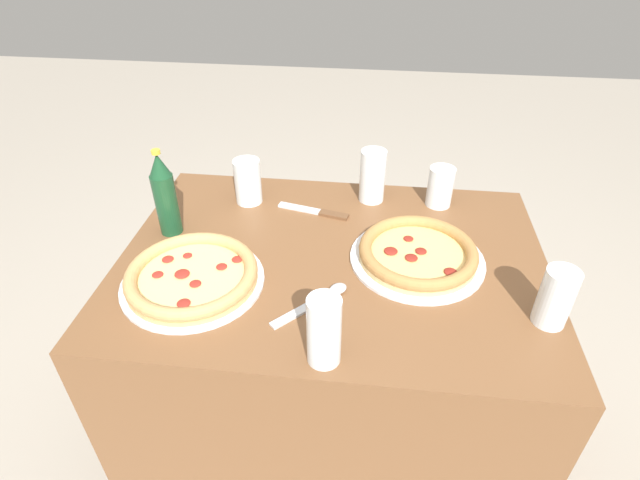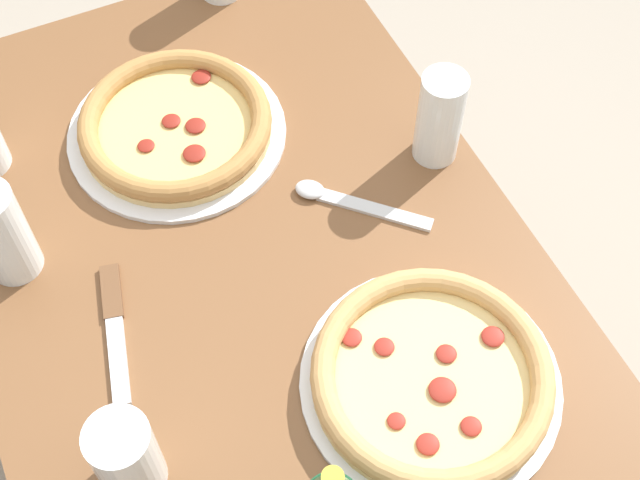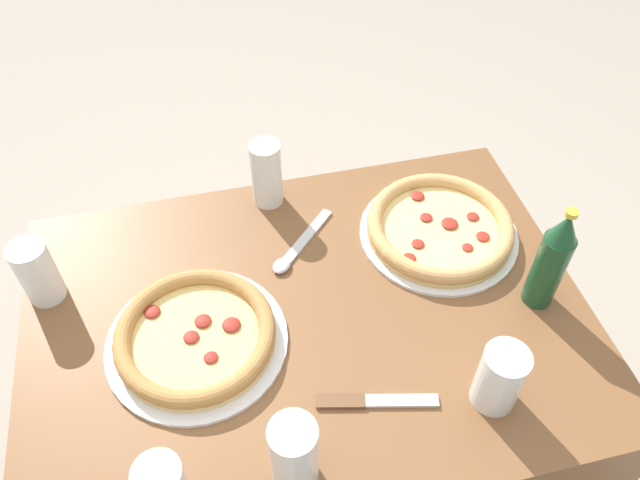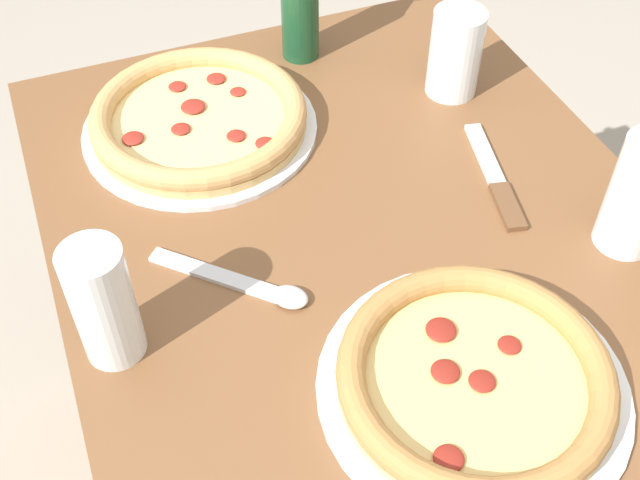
# 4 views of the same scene
# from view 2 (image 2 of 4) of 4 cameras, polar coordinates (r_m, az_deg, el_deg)

# --- Properties ---
(ground_plane) EXTENTS (8.00, 8.00, 0.00)m
(ground_plane) POSITION_cam_2_polar(r_m,az_deg,el_deg) (1.90, -3.53, -12.51)
(ground_plane) COLOR #A89E8E
(table) EXTENTS (1.03, 0.74, 0.76)m
(table) POSITION_cam_2_polar(r_m,az_deg,el_deg) (1.55, -4.25, -7.52)
(table) COLOR brown
(table) RESTS_ON ground_plane
(pizza_salami) EXTENTS (0.32, 0.32, 0.04)m
(pizza_salami) POSITION_cam_2_polar(r_m,az_deg,el_deg) (1.33, -9.22, 7.22)
(pizza_salami) COLOR silver
(pizza_salami) RESTS_ON table
(pizza_veggie) EXTENTS (0.32, 0.32, 0.04)m
(pizza_veggie) POSITION_cam_2_polar(r_m,az_deg,el_deg) (1.10, 7.16, -8.71)
(pizza_veggie) COLOR silver
(pizza_veggie) RESTS_ON table
(glass_mango_juice) EXTENTS (0.07, 0.07, 0.13)m
(glass_mango_juice) POSITION_cam_2_polar(r_m,az_deg,el_deg) (1.04, -12.22, -13.56)
(glass_mango_juice) COLOR white
(glass_mango_juice) RESTS_ON table
(glass_cola) EXTENTS (0.06, 0.06, 0.15)m
(glass_cola) POSITION_cam_2_polar(r_m,az_deg,el_deg) (1.26, 7.64, 7.66)
(glass_cola) COLOR white
(glass_cola) RESTS_ON table
(glass_red_wine) EXTENTS (0.07, 0.07, 0.15)m
(glass_red_wine) POSITION_cam_2_polar(r_m,az_deg,el_deg) (1.20, -19.71, 0.32)
(glass_red_wine) COLOR white
(glass_red_wine) RESTS_ON table
(knife) EXTENTS (0.20, 0.07, 0.01)m
(knife) POSITION_cam_2_polar(r_m,az_deg,el_deg) (1.17, -13.00, -5.36)
(knife) COLOR brown
(knife) RESTS_ON table
(spoon) EXTENTS (0.16, 0.16, 0.01)m
(spoon) POSITION_cam_2_polar(r_m,az_deg,el_deg) (1.25, 1.42, 2.61)
(spoon) COLOR silver
(spoon) RESTS_ON table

